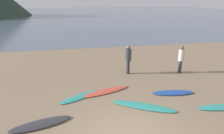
# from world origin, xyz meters

# --- Properties ---
(ground_plane) EXTENTS (120.00, 120.00, 0.20)m
(ground_plane) POSITION_xyz_m (0.00, 10.00, -0.10)
(ground_plane) COLOR #8C7559
(ground_plane) RESTS_ON ground
(ocean_water) EXTENTS (140.00, 100.00, 0.01)m
(ocean_water) POSITION_xyz_m (0.00, 62.67, 0.00)
(ocean_water) COLOR slate
(ocean_water) RESTS_ON ground
(surfboard_0) EXTENTS (2.17, 1.08, 0.09)m
(surfboard_0) POSITION_xyz_m (-2.65, 1.53, 0.04)
(surfboard_0) COLOR #333338
(surfboard_0) RESTS_ON ground
(surfboard_1) EXTENTS (1.97, 1.40, 0.06)m
(surfboard_1) POSITION_xyz_m (-1.22, 3.33, 0.03)
(surfboard_1) COLOR teal
(surfboard_1) RESTS_ON ground
(surfboard_2) EXTENTS (2.56, 1.25, 0.07)m
(surfboard_2) POSITION_xyz_m (-0.04, 3.62, 0.04)
(surfboard_2) COLOR #D84C38
(surfboard_2) RESTS_ON ground
(surfboard_3) EXTENTS (2.56, 1.80, 0.08)m
(surfboard_3) POSITION_xyz_m (1.29, 1.97, 0.04)
(surfboard_3) COLOR teal
(surfboard_3) RESTS_ON ground
(surfboard_4) EXTENTS (2.01, 0.79, 0.08)m
(surfboard_4) POSITION_xyz_m (3.06, 2.84, 0.04)
(surfboard_4) COLOR #1E479E
(surfboard_4) RESTS_ON ground
(person_0) EXTENTS (0.35, 0.35, 1.72)m
(person_0) POSITION_xyz_m (1.70, 5.77, 1.01)
(person_0) COLOR #2D2D38
(person_0) RESTS_ON ground
(person_1) EXTENTS (0.33, 0.33, 1.64)m
(person_1) POSITION_xyz_m (4.77, 5.29, 0.97)
(person_1) COLOR #2D2D38
(person_1) RESTS_ON ground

